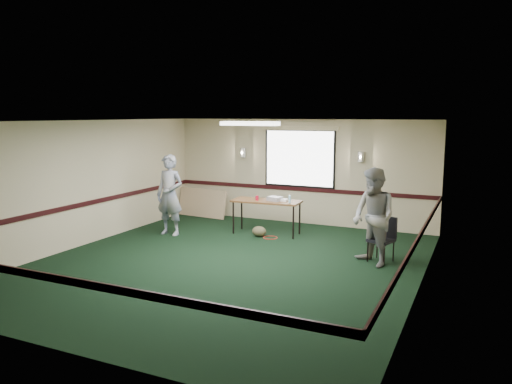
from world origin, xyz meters
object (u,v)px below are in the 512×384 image
at_px(folding_table, 266,203).
at_px(person_right, 374,217).
at_px(person_left, 170,195).
at_px(conference_chair, 383,235).
at_px(projector, 275,199).

distance_m(folding_table, person_right, 3.16).
distance_m(person_left, person_right, 4.87).
xyz_separation_m(conference_chair, person_right, (-0.13, -0.35, 0.42)).
height_order(conference_chair, person_right, person_right).
height_order(projector, conference_chair, projector).
bearing_deg(folding_table, person_right, -30.50).
bearing_deg(person_right, person_left, -144.36).
height_order(folding_table, projector, projector).
relative_size(projector, conference_chair, 0.35).
distance_m(projector, person_right, 2.98).
bearing_deg(person_left, conference_chair, -0.00).
distance_m(conference_chair, person_right, 0.56).
height_order(projector, person_right, person_right).
bearing_deg(person_left, projector, 25.22).
bearing_deg(person_right, folding_table, -166.31).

